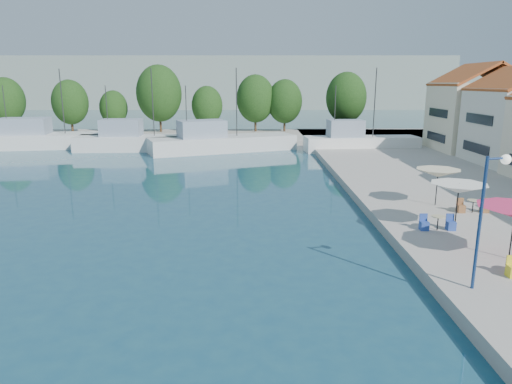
{
  "coord_description": "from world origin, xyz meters",
  "views": [
    {
      "loc": [
        -0.93,
        -0.9,
        8.1
      ],
      "look_at": [
        -0.88,
        26.0,
        1.64
      ],
      "focal_mm": 32.0,
      "sensor_mm": 36.0,
      "label": 1
    }
  ],
  "objects_px": {
    "trawler_01": "(46,139)",
    "trawler_03": "(220,143)",
    "trawler_02": "(138,142)",
    "trawler_04": "(358,143)",
    "umbrella_cream": "(438,173)",
    "street_lamp": "(490,198)",
    "umbrella_white": "(459,188)"
  },
  "relations": [
    {
      "from": "trawler_04",
      "to": "umbrella_cream",
      "type": "xyz_separation_m",
      "value": [
        -1.1,
        -27.0,
        1.58
      ]
    },
    {
      "from": "trawler_01",
      "to": "trawler_03",
      "type": "xyz_separation_m",
      "value": [
        22.41,
        -3.15,
        0.0
      ]
    },
    {
      "from": "trawler_02",
      "to": "umbrella_white",
      "type": "bearing_deg",
      "value": -55.58
    },
    {
      "from": "trawler_03",
      "to": "trawler_04",
      "type": "relative_size",
      "value": 1.31
    },
    {
      "from": "trawler_01",
      "to": "street_lamp",
      "type": "height_order",
      "value": "trawler_01"
    },
    {
      "from": "trawler_01",
      "to": "umbrella_white",
      "type": "relative_size",
      "value": 6.88
    },
    {
      "from": "trawler_02",
      "to": "trawler_04",
      "type": "xyz_separation_m",
      "value": [
        26.78,
        -1.08,
        0.0
      ]
    },
    {
      "from": "umbrella_cream",
      "to": "trawler_02",
      "type": "bearing_deg",
      "value": 132.44
    },
    {
      "from": "trawler_03",
      "to": "umbrella_white",
      "type": "xyz_separation_m",
      "value": [
        14.78,
        -32.06,
        1.75
      ]
    },
    {
      "from": "trawler_01",
      "to": "street_lamp",
      "type": "distance_m",
      "value": 54.99
    },
    {
      "from": "trawler_02",
      "to": "umbrella_white",
      "type": "relative_size",
      "value": 5.48
    },
    {
      "from": "trawler_02",
      "to": "trawler_01",
      "type": "bearing_deg",
      "value": 167.19
    },
    {
      "from": "trawler_01",
      "to": "street_lamp",
      "type": "relative_size",
      "value": 3.97
    },
    {
      "from": "trawler_04",
      "to": "umbrella_cream",
      "type": "distance_m",
      "value": 27.07
    },
    {
      "from": "umbrella_white",
      "to": "trawler_04",
      "type": "bearing_deg",
      "value": 86.48
    },
    {
      "from": "umbrella_white",
      "to": "trawler_03",
      "type": "bearing_deg",
      "value": 114.75
    },
    {
      "from": "trawler_01",
      "to": "trawler_03",
      "type": "distance_m",
      "value": 22.63
    },
    {
      "from": "trawler_03",
      "to": "umbrella_cream",
      "type": "bearing_deg",
      "value": -82.03
    },
    {
      "from": "trawler_03",
      "to": "street_lamp",
      "type": "distance_m",
      "value": 41.16
    },
    {
      "from": "trawler_02",
      "to": "trawler_03",
      "type": "distance_m",
      "value": 10.08
    },
    {
      "from": "street_lamp",
      "to": "trawler_03",
      "type": "bearing_deg",
      "value": 92.45
    },
    {
      "from": "trawler_01",
      "to": "trawler_02",
      "type": "distance_m",
      "value": 12.58
    },
    {
      "from": "trawler_04",
      "to": "trawler_01",
      "type": "bearing_deg",
      "value": 170.93
    },
    {
      "from": "trawler_03",
      "to": "umbrella_cream",
      "type": "distance_m",
      "value": 31.39
    },
    {
      "from": "trawler_02",
      "to": "street_lamp",
      "type": "distance_m",
      "value": 46.07
    },
    {
      "from": "trawler_02",
      "to": "trawler_04",
      "type": "relative_size",
      "value": 1.15
    },
    {
      "from": "umbrella_cream",
      "to": "street_lamp",
      "type": "bearing_deg",
      "value": -103.71
    },
    {
      "from": "trawler_02",
      "to": "umbrella_white",
      "type": "xyz_separation_m",
      "value": [
        24.81,
        -32.98,
        1.75
      ]
    },
    {
      "from": "trawler_03",
      "to": "street_lamp",
      "type": "relative_size",
      "value": 3.59
    },
    {
      "from": "trawler_03",
      "to": "trawler_04",
      "type": "height_order",
      "value": "same"
    },
    {
      "from": "umbrella_white",
      "to": "umbrella_cream",
      "type": "xyz_separation_m",
      "value": [
        0.86,
        4.9,
        -0.17
      ]
    },
    {
      "from": "umbrella_cream",
      "to": "street_lamp",
      "type": "distance_m",
      "value": 12.28
    }
  ]
}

